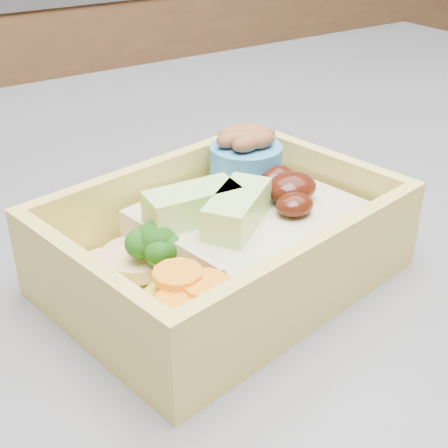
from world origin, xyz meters
TOP-DOWN VIEW (x-y plane):
  - bento_box at (-0.08, -0.16)m, footprint 0.23×0.18m

SIDE VIEW (x-z plane):
  - bento_box at x=-0.08m, z-range 0.91..0.98m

